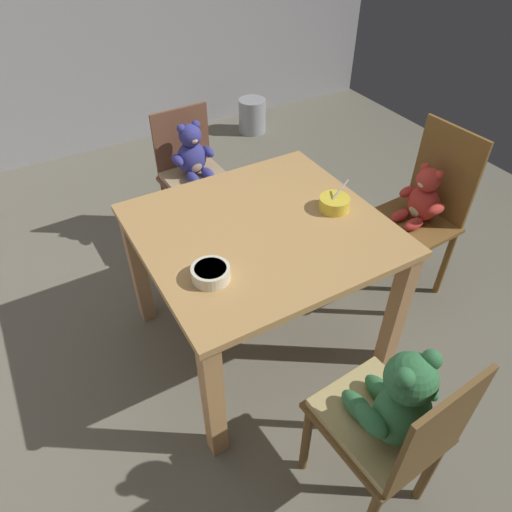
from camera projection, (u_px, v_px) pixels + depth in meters
ground_plane at (261, 338)px, 2.53m from camera, size 5.20×5.20×0.04m
dining_table at (261, 249)px, 2.12m from camera, size 1.05×0.98×0.74m
teddy_chair_near_right at (421, 207)px, 2.49m from camera, size 0.42×0.43×0.96m
teddy_chair_near_front at (393, 414)px, 1.53m from camera, size 0.40×0.44×0.89m
teddy_chair_far_center at (195, 169)px, 2.79m from camera, size 0.40×0.42×0.86m
porridge_bowl_cream_near_left at (211, 273)px, 1.77m from camera, size 0.15×0.15×0.05m
porridge_bowl_yellow_near_right at (334, 203)px, 2.12m from camera, size 0.15×0.14×0.13m
metal_pail at (252, 116)px, 4.27m from camera, size 0.25×0.25×0.30m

